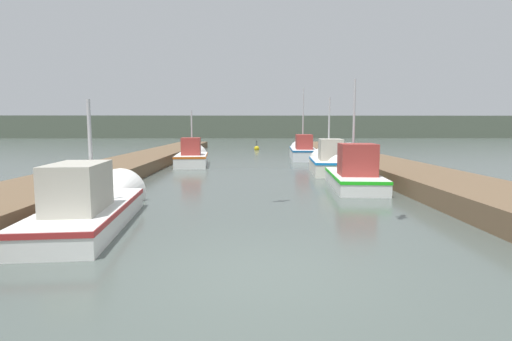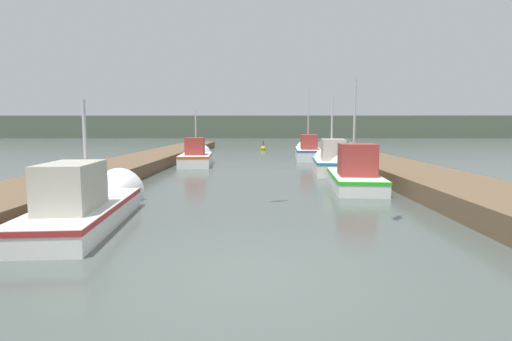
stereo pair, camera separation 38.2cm
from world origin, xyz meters
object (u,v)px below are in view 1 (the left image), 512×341
(mooring_piling_0, at_px, (344,159))
(channel_buoy, at_px, (257,148))
(fishing_boat_0, at_px, (95,204))
(fishing_boat_3, at_px, (192,157))
(mooring_piling_1, at_px, (348,157))
(fishing_boat_2, at_px, (328,162))
(fishing_boat_4, at_px, (302,151))
(fishing_boat_1, at_px, (352,173))

(mooring_piling_0, bearing_deg, channel_buoy, 103.95)
(fishing_boat_0, bearing_deg, fishing_boat_3, 83.81)
(fishing_boat_3, relative_size, mooring_piling_1, 3.62)
(fishing_boat_3, bearing_deg, mooring_piling_1, -26.19)
(fishing_boat_3, height_order, mooring_piling_0, fishing_boat_3)
(fishing_boat_0, relative_size, fishing_boat_3, 1.10)
(fishing_boat_2, xyz_separation_m, mooring_piling_1, (1.11, 0.68, 0.19))
(fishing_boat_4, xyz_separation_m, mooring_piling_1, (1.20, -7.65, 0.17))
(fishing_boat_1, relative_size, mooring_piling_0, 4.91)
(fishing_boat_3, bearing_deg, fishing_boat_2, -33.84)
(fishing_boat_2, xyz_separation_m, fishing_boat_3, (-6.81, 3.81, -0.05))
(fishing_boat_0, xyz_separation_m, fishing_boat_1, (7.10, 5.43, 0.03))
(fishing_boat_2, height_order, mooring_piling_0, fishing_boat_2)
(fishing_boat_2, bearing_deg, fishing_boat_1, -84.87)
(mooring_piling_1, bearing_deg, fishing_boat_4, 98.89)
(fishing_boat_3, relative_size, channel_buoy, 4.99)
(mooring_piling_0, xyz_separation_m, mooring_piling_1, (0.04, -0.65, 0.15))
(fishing_boat_3, relative_size, fishing_boat_4, 0.74)
(fishing_boat_4, relative_size, mooring_piling_0, 6.30)
(fishing_boat_2, distance_m, fishing_boat_4, 8.33)
(fishing_boat_0, bearing_deg, fishing_boat_2, 48.46)
(fishing_boat_1, height_order, mooring_piling_0, fishing_boat_1)
(fishing_boat_2, xyz_separation_m, channel_buoy, (-2.99, 17.62, -0.35))
(mooring_piling_0, bearing_deg, fishing_boat_2, -128.62)
(fishing_boat_4, bearing_deg, fishing_boat_2, -85.56)
(fishing_boat_0, relative_size, fishing_boat_1, 1.04)
(fishing_boat_0, height_order, fishing_boat_4, fishing_boat_4)
(fishing_boat_1, relative_size, fishing_boat_2, 1.14)
(fishing_boat_4, xyz_separation_m, mooring_piling_0, (1.15, -7.00, 0.02))
(mooring_piling_1, distance_m, channel_buoy, 17.44)
(fishing_boat_2, distance_m, mooring_piling_0, 1.70)
(fishing_boat_3, bearing_deg, channel_buoy, 69.97)
(fishing_boat_1, relative_size, fishing_boat_4, 0.78)
(mooring_piling_0, distance_m, channel_buoy, 16.79)
(mooring_piling_0, bearing_deg, fishing_boat_4, 99.35)
(fishing_boat_0, distance_m, fishing_boat_4, 19.20)
(fishing_boat_1, bearing_deg, fishing_boat_0, -137.89)
(fishing_boat_1, distance_m, mooring_piling_0, 5.56)
(fishing_boat_0, distance_m, fishing_boat_1, 8.94)
(fishing_boat_4, bearing_deg, channel_buoy, 111.12)
(mooring_piling_0, bearing_deg, fishing_boat_0, -126.70)
(fishing_boat_3, height_order, channel_buoy, fishing_boat_3)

